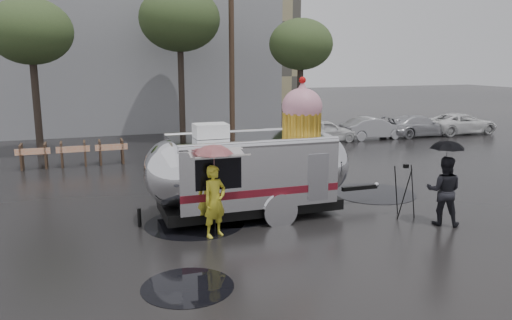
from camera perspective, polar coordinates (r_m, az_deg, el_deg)
name	(u,v)px	position (r m, az deg, el deg)	size (l,w,h in m)	color
ground	(296,225)	(13.35, 4.54, -7.43)	(120.00, 120.00, 0.00)	black
puddles	(262,214)	(14.21, 0.65, -6.20)	(9.43, 7.07, 0.01)	black
grey_building	(93,26)	(35.61, -18.15, 14.39)	(22.00, 12.00, 13.00)	slate
utility_pole	(232,53)	(26.66, -2.80, 12.07)	(1.60, 0.28, 9.00)	#473323
tree_left	(30,32)	(24.62, -24.38, 13.17)	(3.64, 3.64, 6.95)	#382D26
tree_mid	(180,20)	(27.10, -8.73, 15.58)	(4.20, 4.20, 8.03)	#382D26
tree_right	(301,45)	(26.97, 5.15, 12.95)	(3.36, 3.36, 6.42)	#382D26
barricade_row	(73,153)	(21.82, -20.14, 0.72)	(4.30, 0.80, 1.00)	#473323
parked_cars	(401,125)	(29.23, 16.21, 3.90)	(13.20, 1.90, 1.50)	silver
airstream_trailer	(252,167)	(13.83, -0.42, -0.82)	(7.28, 2.76, 3.92)	silver
person_left	(215,201)	(12.28, -4.74, -4.73)	(0.65, 0.43, 1.79)	gold
umbrella_pink	(214,159)	(12.04, -4.82, 0.07)	(1.16, 1.16, 2.34)	#D47E83
person_right	(444,191)	(14.02, 20.68, -3.31)	(0.88, 0.49, 1.84)	black
umbrella_black	(447,153)	(13.81, 20.97, 0.70)	(1.08, 1.08, 2.29)	black
tripod	(405,186)	(14.33, 16.64, -2.84)	(0.57, 0.62, 1.51)	black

